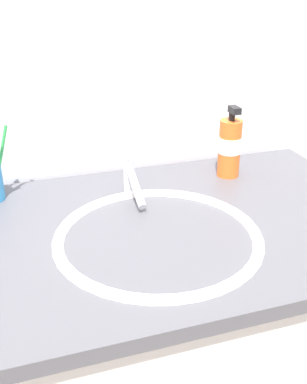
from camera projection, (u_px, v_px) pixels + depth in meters
name	position (u px, v px, depth m)	size (l,w,h in m)	color
tiled_wall_back	(121.00, 53.00, 1.19)	(2.21, 0.04, 2.40)	silver
vanity_counter	(165.00, 376.00, 1.22)	(1.01, 0.63, 0.90)	silver
sink_basin	(158.00, 251.00, 0.98)	(0.43, 0.43, 0.10)	white
faucet	(131.00, 180.00, 1.12)	(0.02, 0.16, 0.10)	silver
toothbrush_green	(2.00, 152.00, 1.08)	(0.07, 0.02, 0.20)	green
soap_dispenser	(230.00, 147.00, 1.22)	(0.06, 0.06, 0.19)	orange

